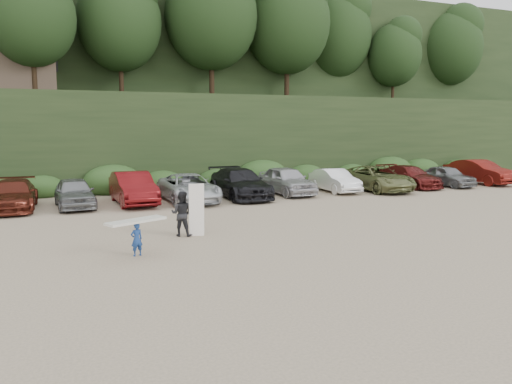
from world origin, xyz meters
name	(u,v)px	position (x,y,z in m)	size (l,w,h in m)	color
ground	(305,237)	(0.00, 0.00, 0.00)	(120.00, 120.00, 0.00)	tan
hillside_backdrop	(137,52)	(-0.26, 35.93, 11.22)	(90.00, 41.50, 28.00)	black
parked_cars	(211,186)	(-0.53, 10.03, 0.76)	(39.43, 5.97, 1.64)	#A8A8AD
child_surfer	(136,231)	(-6.10, -0.44, 0.78)	(1.96, 1.28, 1.15)	navy
adult_surfer	(183,213)	(-4.10, 1.78, 0.84)	(1.28, 0.94, 1.94)	black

